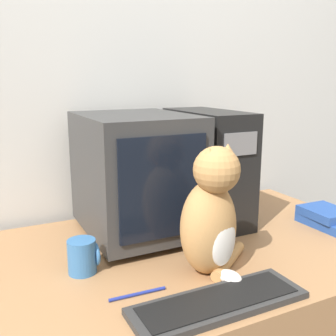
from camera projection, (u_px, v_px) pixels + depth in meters
name	position (u px, v px, depth m)	size (l,w,h in m)	color
wall_back	(115.00, 95.00, 1.66)	(7.00, 0.05, 2.50)	silver
crt_monitor	(136.00, 174.00, 1.42)	(0.37, 0.47, 0.44)	#333333
computer_tower	(207.00, 167.00, 1.57)	(0.19, 0.43, 0.44)	black
keyboard	(219.00, 303.00, 1.00)	(0.47, 0.15, 0.02)	#2D2D2D
cat	(212.00, 217.00, 1.13)	(0.29, 0.22, 0.39)	#B7844C
book_stack	(327.00, 217.00, 1.54)	(0.15, 0.21, 0.07)	#234793
pen	(138.00, 294.00, 1.05)	(0.16, 0.02, 0.01)	navy
mug	(83.00, 256.00, 1.16)	(0.09, 0.08, 0.10)	#33669E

